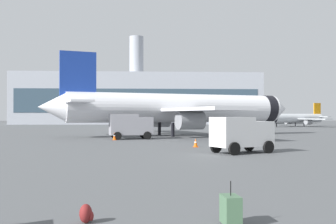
{
  "coord_description": "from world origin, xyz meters",
  "views": [
    {
      "loc": [
        -0.14,
        -4.12,
        2.72
      ],
      "look_at": [
        1.81,
        29.77,
        3.0
      ],
      "focal_mm": 43.01,
      "sensor_mm": 36.0,
      "label": 1
    }
  ],
  "objects_px": {
    "safety_cone_near": "(196,143)",
    "traveller_backpack": "(86,214)",
    "airplane_taxiing": "(297,118)",
    "rolling_suitcase": "(231,210)",
    "airplane_at_gate": "(178,108)",
    "safety_cone_far": "(114,136)",
    "safety_cone_mid": "(135,130)",
    "service_truck": "(130,125)",
    "cargo_van": "(241,133)"
  },
  "relations": [
    {
      "from": "safety_cone_near",
      "to": "safety_cone_far",
      "type": "distance_m",
      "value": 12.89
    },
    {
      "from": "cargo_van",
      "to": "safety_cone_far",
      "type": "height_order",
      "value": "cargo_van"
    },
    {
      "from": "airplane_taxiing",
      "to": "rolling_suitcase",
      "type": "relative_size",
      "value": 16.66
    },
    {
      "from": "service_truck",
      "to": "airplane_taxiing",
      "type": "bearing_deg",
      "value": 51.86
    },
    {
      "from": "airplane_at_gate",
      "to": "safety_cone_far",
      "type": "xyz_separation_m",
      "value": [
        -7.79,
        -9.2,
        -3.24
      ]
    },
    {
      "from": "cargo_van",
      "to": "safety_cone_near",
      "type": "relative_size",
      "value": 6.46
    },
    {
      "from": "cargo_van",
      "to": "rolling_suitcase",
      "type": "distance_m",
      "value": 19.39
    },
    {
      "from": "service_truck",
      "to": "safety_cone_mid",
      "type": "relative_size",
      "value": 7.22
    },
    {
      "from": "airplane_at_gate",
      "to": "safety_cone_near",
      "type": "xyz_separation_m",
      "value": [
        -0.11,
        -19.55,
        -3.29
      ]
    },
    {
      "from": "airplane_at_gate",
      "to": "cargo_van",
      "type": "relative_size",
      "value": 7.21
    },
    {
      "from": "airplane_at_gate",
      "to": "safety_cone_mid",
      "type": "height_order",
      "value": "airplane_at_gate"
    },
    {
      "from": "safety_cone_mid",
      "to": "rolling_suitcase",
      "type": "distance_m",
      "value": 53.62
    },
    {
      "from": "safety_cone_mid",
      "to": "rolling_suitcase",
      "type": "xyz_separation_m",
      "value": [
        3.68,
        -53.49,
        0.04
      ]
    },
    {
      "from": "airplane_at_gate",
      "to": "rolling_suitcase",
      "type": "bearing_deg",
      "value": -93.04
    },
    {
      "from": "airplane_at_gate",
      "to": "service_truck",
      "type": "xyz_separation_m",
      "value": [
        -6.11,
        -7.64,
        -2.05
      ]
    },
    {
      "from": "airplane_taxiing",
      "to": "service_truck",
      "type": "height_order",
      "value": "airplane_taxiing"
    },
    {
      "from": "traveller_backpack",
      "to": "safety_cone_far",
      "type": "bearing_deg",
      "value": 93.13
    },
    {
      "from": "safety_cone_far",
      "to": "safety_cone_mid",
      "type": "bearing_deg",
      "value": 84.6
    },
    {
      "from": "service_truck",
      "to": "traveller_backpack",
      "type": "distance_m",
      "value": 35.78
    },
    {
      "from": "cargo_van",
      "to": "safety_cone_far",
      "type": "xyz_separation_m",
      "value": [
        -10.28,
        15.89,
        -1.04
      ]
    },
    {
      "from": "safety_cone_mid",
      "to": "rolling_suitcase",
      "type": "height_order",
      "value": "rolling_suitcase"
    },
    {
      "from": "cargo_van",
      "to": "rolling_suitcase",
      "type": "bearing_deg",
      "value": -104.41
    },
    {
      "from": "airplane_at_gate",
      "to": "rolling_suitcase",
      "type": "xyz_separation_m",
      "value": [
        -2.33,
        -43.84,
        -3.27
      ]
    },
    {
      "from": "safety_cone_far",
      "to": "traveller_backpack",
      "type": "height_order",
      "value": "safety_cone_far"
    },
    {
      "from": "safety_cone_far",
      "to": "airplane_taxiing",
      "type": "bearing_deg",
      "value": 51.54
    },
    {
      "from": "airplane_at_gate",
      "to": "traveller_backpack",
      "type": "height_order",
      "value": "airplane_at_gate"
    },
    {
      "from": "service_truck",
      "to": "safety_cone_mid",
      "type": "distance_m",
      "value": 17.34
    },
    {
      "from": "airplane_at_gate",
      "to": "cargo_van",
      "type": "xyz_separation_m",
      "value": [
        2.49,
        -25.09,
        -2.21
      ]
    },
    {
      "from": "safety_cone_mid",
      "to": "cargo_van",
      "type": "bearing_deg",
      "value": -76.25
    },
    {
      "from": "cargo_van",
      "to": "safety_cone_far",
      "type": "distance_m",
      "value": 18.96
    },
    {
      "from": "service_truck",
      "to": "safety_cone_near",
      "type": "height_order",
      "value": "service_truck"
    },
    {
      "from": "rolling_suitcase",
      "to": "cargo_van",
      "type": "bearing_deg",
      "value": 75.59
    },
    {
      "from": "safety_cone_mid",
      "to": "airplane_taxiing",
      "type": "bearing_deg",
      "value": 39.41
    },
    {
      "from": "safety_cone_near",
      "to": "traveller_backpack",
      "type": "distance_m",
      "value": 24.54
    },
    {
      "from": "safety_cone_mid",
      "to": "traveller_backpack",
      "type": "bearing_deg",
      "value": -89.9
    },
    {
      "from": "safety_cone_near",
      "to": "rolling_suitcase",
      "type": "distance_m",
      "value": 24.39
    },
    {
      "from": "safety_cone_near",
      "to": "safety_cone_mid",
      "type": "distance_m",
      "value": 29.79
    },
    {
      "from": "airplane_taxiing",
      "to": "service_truck",
      "type": "distance_m",
      "value": 61.67
    },
    {
      "from": "airplane_at_gate",
      "to": "airplane_taxiing",
      "type": "height_order",
      "value": "airplane_at_gate"
    },
    {
      "from": "cargo_van",
      "to": "safety_cone_near",
      "type": "bearing_deg",
      "value": 115.18
    },
    {
      "from": "safety_cone_near",
      "to": "safety_cone_mid",
      "type": "height_order",
      "value": "safety_cone_near"
    },
    {
      "from": "airplane_at_gate",
      "to": "safety_cone_far",
      "type": "distance_m",
      "value": 12.48
    },
    {
      "from": "airplane_at_gate",
      "to": "cargo_van",
      "type": "bearing_deg",
      "value": -84.33
    },
    {
      "from": "airplane_at_gate",
      "to": "safety_cone_mid",
      "type": "distance_m",
      "value": 11.84
    },
    {
      "from": "rolling_suitcase",
      "to": "safety_cone_mid",
      "type": "bearing_deg",
      "value": 93.94
    },
    {
      "from": "airplane_taxiing",
      "to": "cargo_van",
      "type": "xyz_separation_m",
      "value": [
        -29.49,
        -65.96,
        -0.57
      ]
    },
    {
      "from": "airplane_taxiing",
      "to": "safety_cone_far",
      "type": "xyz_separation_m",
      "value": [
        -39.77,
        -50.06,
        -1.6
      ]
    },
    {
      "from": "traveller_backpack",
      "to": "rolling_suitcase",
      "type": "bearing_deg",
      "value": -7.09
    },
    {
      "from": "airplane_taxiing",
      "to": "cargo_van",
      "type": "bearing_deg",
      "value": -114.09
    },
    {
      "from": "rolling_suitcase",
      "to": "traveller_backpack",
      "type": "bearing_deg",
      "value": 172.91
    }
  ]
}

